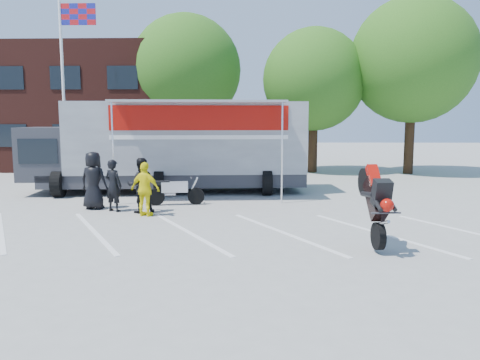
# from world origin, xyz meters

# --- Properties ---
(ground) EXTENTS (100.00, 100.00, 0.00)m
(ground) POSITION_xyz_m (0.00, 0.00, 0.00)
(ground) COLOR #9C9C97
(ground) RESTS_ON ground
(parking_bay_lines) EXTENTS (18.09, 13.33, 0.01)m
(parking_bay_lines) POSITION_xyz_m (0.00, 1.00, 0.01)
(parking_bay_lines) COLOR white
(parking_bay_lines) RESTS_ON ground
(office_building) EXTENTS (18.00, 8.00, 7.00)m
(office_building) POSITION_xyz_m (-10.00, 18.00, 3.50)
(office_building) COLOR #451C16
(office_building) RESTS_ON ground
(flagpole) EXTENTS (1.61, 0.12, 8.00)m
(flagpole) POSITION_xyz_m (-6.24, 10.00, 5.05)
(flagpole) COLOR white
(flagpole) RESTS_ON ground
(tree_left) EXTENTS (6.12, 6.12, 8.64)m
(tree_left) POSITION_xyz_m (-2.00, 16.00, 5.57)
(tree_left) COLOR #382314
(tree_left) RESTS_ON ground
(tree_mid) EXTENTS (5.44, 5.44, 7.68)m
(tree_mid) POSITION_xyz_m (5.00, 15.00, 4.94)
(tree_mid) COLOR #382314
(tree_mid) RESTS_ON ground
(tree_right) EXTENTS (6.46, 6.46, 9.12)m
(tree_right) POSITION_xyz_m (10.00, 14.50, 5.88)
(tree_right) COLOR #382314
(tree_right) RESTS_ON ground
(transporter_truck) EXTENTS (11.36, 6.20, 3.48)m
(transporter_truck) POSITION_xyz_m (-1.24, 7.67, 0.00)
(transporter_truck) COLOR #999DA2
(transporter_truck) RESTS_ON ground
(parked_motorcycle) EXTENTS (2.00, 0.96, 1.01)m
(parked_motorcycle) POSITION_xyz_m (-0.74, 4.79, 0.00)
(parked_motorcycle) COLOR silver
(parked_motorcycle) RESTS_ON ground
(stunt_bike_rider) EXTENTS (0.94, 1.73, 1.95)m
(stunt_bike_rider) POSITION_xyz_m (4.42, -0.07, 0.00)
(stunt_bike_rider) COLOR black
(stunt_bike_rider) RESTS_ON ground
(spectator_leather_a) EXTENTS (0.99, 0.75, 1.82)m
(spectator_leather_a) POSITION_xyz_m (-3.22, 4.02, 0.91)
(spectator_leather_a) COLOR black
(spectator_leather_a) RESTS_ON ground
(spectator_leather_b) EXTENTS (0.69, 0.59, 1.61)m
(spectator_leather_b) POSITION_xyz_m (-2.47, 3.64, 0.80)
(spectator_leather_b) COLOR black
(spectator_leather_b) RESTS_ON ground
(spectator_leather_c) EXTENTS (0.98, 0.87, 1.67)m
(spectator_leather_c) POSITION_xyz_m (-1.59, 3.48, 0.84)
(spectator_leather_c) COLOR black
(spectator_leather_c) RESTS_ON ground
(spectator_hivis) EXTENTS (1.01, 0.69, 1.59)m
(spectator_hivis) POSITION_xyz_m (-1.32, 2.95, 0.80)
(spectator_hivis) COLOR #FFF00D
(spectator_hivis) RESTS_ON ground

